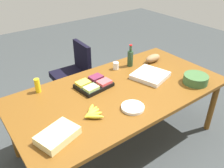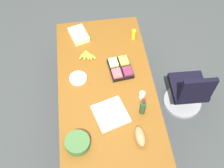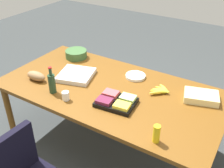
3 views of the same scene
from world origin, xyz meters
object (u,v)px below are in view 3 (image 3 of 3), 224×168
at_px(pizza_box, 76,75).
at_px(wine_bottle, 52,83).
at_px(paper_cup, 66,96).
at_px(fruit_platter, 116,101).
at_px(banana_bunch, 161,90).
at_px(paper_plate_stack, 135,76).
at_px(bread_loaf, 36,76).
at_px(conference_table, 110,93).
at_px(mustard_bottle, 156,134).
at_px(salad_bowl, 76,54).
at_px(sheet_cake, 201,97).

height_order(pizza_box, wine_bottle, wine_bottle).
bearing_deg(paper_cup, fruit_platter, -156.62).
relative_size(banana_bunch, fruit_platter, 0.63).
bearing_deg(paper_plate_stack, banana_bunch, 158.22).
xyz_separation_m(paper_plate_stack, bread_loaf, (0.89, 0.62, 0.04)).
bearing_deg(conference_table, banana_bunch, -157.60).
height_order(pizza_box, bread_loaf, bread_loaf).
distance_m(pizza_box, mustard_bottle, 1.27).
xyz_separation_m(salad_bowl, wine_bottle, (-0.31, 0.77, 0.06)).
distance_m(fruit_platter, paper_plate_stack, 0.56).
height_order(paper_cup, bread_loaf, bread_loaf).
bearing_deg(conference_table, wine_bottle, 39.36).
relative_size(conference_table, mustard_bottle, 14.98).
bearing_deg(pizza_box, paper_cup, 99.21).
bearing_deg(wine_bottle, salad_bowl, -68.22).
relative_size(pizza_box, paper_plate_stack, 1.64).
bearing_deg(fruit_platter, sheet_cake, -143.14).
distance_m(sheet_cake, paper_cup, 1.31).
distance_m(banana_bunch, bread_loaf, 1.34).
height_order(salad_bowl, paper_cup, salad_bowl).
height_order(pizza_box, fruit_platter, fruit_platter).
relative_size(banana_bunch, sheet_cake, 0.76).
relative_size(mustard_bottle, sheet_cake, 0.49).
bearing_deg(paper_cup, pizza_box, -64.41).
bearing_deg(sheet_cake, paper_plate_stack, -4.35).
distance_m(banana_bunch, sheet_cake, 0.39).
xyz_separation_m(conference_table, pizza_box, (0.45, -0.00, 0.09)).
xyz_separation_m(sheet_cake, paper_cup, (1.11, 0.69, 0.01)).
bearing_deg(pizza_box, banana_bunch, 175.59).
xyz_separation_m(mustard_bottle, paper_plate_stack, (0.60, -0.82, -0.06)).
bearing_deg(sheet_cake, conference_table, 18.28).
bearing_deg(paper_cup, bread_loaf, -13.38).
bearing_deg(bread_loaf, pizza_box, -138.92).
bearing_deg(fruit_platter, paper_cup, 23.38).
height_order(banana_bunch, sheet_cake, sheet_cake).
bearing_deg(sheet_cake, fruit_platter, 36.86).
bearing_deg(conference_table, paper_plate_stack, -109.49).
relative_size(pizza_box, sheet_cake, 1.12).
relative_size(mustard_bottle, bread_loaf, 0.65).
distance_m(conference_table, fruit_platter, 0.31).
xyz_separation_m(conference_table, bread_loaf, (0.77, 0.28, 0.11)).
relative_size(paper_plate_stack, bread_loaf, 0.92).
distance_m(conference_table, paper_cup, 0.49).
bearing_deg(wine_bottle, mustard_bottle, 174.84).
height_order(wine_bottle, paper_plate_stack, wine_bottle).
relative_size(salad_bowl, sheet_cake, 0.84).
height_order(sheet_cake, paper_cup, paper_cup).
relative_size(pizza_box, paper_cup, 4.00).
xyz_separation_m(conference_table, mustard_bottle, (-0.73, 0.48, 0.14)).
height_order(salad_bowl, pizza_box, salad_bowl).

